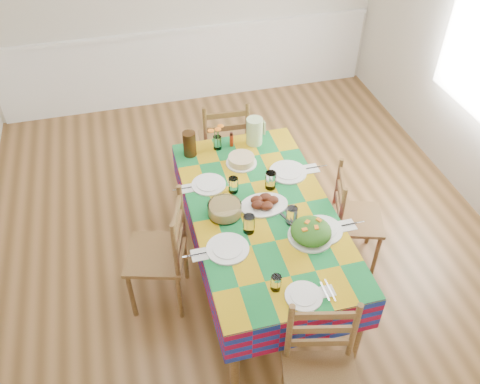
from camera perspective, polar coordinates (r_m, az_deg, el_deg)
The scene contains 22 objects.
room at distance 3.73m, azimuth 0.34°, elevation 9.11°, with size 4.58×5.08×2.78m.
wainscot at distance 6.28m, azimuth -5.74°, elevation 14.23°, with size 4.41×0.06×0.92m.
dining_table at distance 3.83m, azimuth 2.46°, elevation -2.90°, with size 1.05×1.95×0.76m.
setting_near_head at distance 3.25m, azimuth 6.14°, elevation -10.99°, with size 0.39×0.26×0.12m.
setting_left_near at distance 3.51m, azimuth -0.62°, elevation -5.37°, with size 0.54×0.32×0.14m.
setting_left_far at distance 3.94m, azimuth -2.63°, elevation 0.82°, with size 0.49×0.29×0.13m.
setting_right_near at distance 3.65m, azimuth 8.08°, elevation -3.63°, with size 0.55×0.32×0.14m.
setting_right_far at distance 4.03m, azimuth 4.82°, elevation 1.93°, with size 0.57×0.33×0.15m.
meat_platter at distance 3.78m, azimuth 2.70°, elevation -1.26°, with size 0.36×0.26×0.07m.
salad_platter at distance 3.57m, azimuth 7.97°, elevation -4.45°, with size 0.32×0.32×0.13m.
pasta_bowl at distance 3.71m, azimuth -1.73°, elevation -1.96°, with size 0.25×0.25×0.09m.
cake at distance 4.16m, azimuth 0.16°, elevation 3.58°, with size 0.25×0.25×0.07m.
serving_utensils at distance 3.75m, azimuth 4.99°, elevation -2.36°, with size 0.14×0.30×0.01m.
flower_vase at distance 4.30m, azimuth -2.59°, elevation 5.94°, with size 0.14×0.12×0.23m.
hot_sauce at distance 4.34m, azimuth -0.96°, elevation 5.95°, with size 0.03×0.03×0.14m, color red.
green_pitcher at distance 4.35m, azimuth 1.63°, elevation 6.84°, with size 0.14×0.14×0.24m, color #BBD898.
tea_pitcher at distance 4.24m, azimuth -5.69°, elevation 5.40°, with size 0.11×0.11×0.22m, color black.
name_card at distance 3.18m, azimuth 7.74°, elevation -13.46°, with size 0.07×0.02×0.02m, color white.
chair_near at distance 3.29m, azimuth 9.04°, elevation -19.77°, with size 0.53×0.52×1.01m.
chair_far at distance 4.85m, azimuth -1.77°, elevation 5.45°, with size 0.47×0.45×1.01m.
chair_left at distance 3.85m, azimuth -8.76°, elevation -6.93°, with size 0.53×0.55×1.01m.
chair_right at distance 4.23m, azimuth 12.51°, elevation -2.95°, with size 0.50×0.51×0.92m.
Camera 1 is at (-0.82, -3.04, 3.36)m, focal length 38.00 mm.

